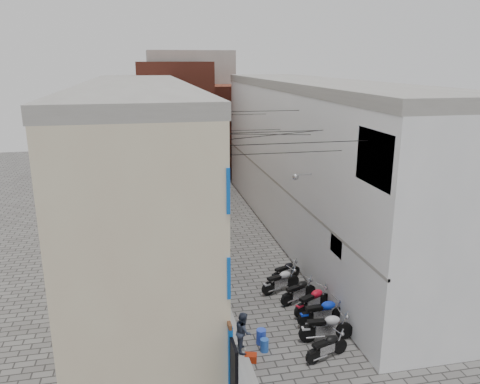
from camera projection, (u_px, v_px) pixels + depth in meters
plinth at (197, 240)px, 26.82m from camera, size 0.90×26.00×0.25m
building_left at (140, 168)px, 25.02m from camera, size 5.10×27.00×9.00m
building_right at (316, 160)px, 27.03m from camera, size 5.94×26.00×9.00m
building_far_brick_left at (175, 123)px, 39.66m from camera, size 6.00×6.00×10.00m
building_far_brick_right at (229, 130)px, 42.80m from camera, size 5.00×6.00×8.00m
building_far_concrete at (191, 109)px, 45.57m from camera, size 8.00×5.00×11.00m
far_shopfront at (204, 173)px, 38.43m from camera, size 2.00×0.30×2.40m
overhead_wires at (254, 130)px, 20.29m from camera, size 5.80×13.02×1.32m
motorcycle_a at (327, 346)px, 16.20m from camera, size 1.84×1.05×1.02m
motorcycle_b at (326, 326)px, 17.24m from camera, size 2.11×0.77×1.20m
motorcycle_c at (323, 311)px, 18.26m from camera, size 2.11×0.78×1.20m
motorcycle_d at (313, 300)px, 19.18m from camera, size 2.08×1.44×1.16m
motorcycle_e at (299, 290)px, 20.06m from camera, size 1.96×1.27×1.09m
motorcycle_f at (281, 280)px, 20.94m from camera, size 2.06×1.21×1.14m
motorcycle_g at (286, 270)px, 22.04m from camera, size 1.82×1.24×1.01m
person_a at (219, 293)px, 18.76m from camera, size 0.41×0.60×1.60m
person_b at (243, 332)px, 16.20m from camera, size 0.63×0.76×1.45m
water_jug_near at (264, 345)px, 16.68m from camera, size 0.32×0.32×0.48m
water_jug_far at (261, 337)px, 17.13m from camera, size 0.38×0.38×0.56m
red_crate at (251, 358)px, 16.15m from camera, size 0.49×0.42×0.26m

